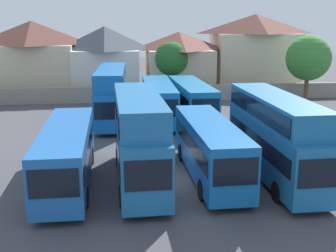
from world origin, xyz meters
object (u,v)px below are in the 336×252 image
Objects in this scene: bus_4 at (276,132)px; tree_right_of_lot at (308,58)px; house_terrace_centre at (105,60)px; house_terrace_far_right at (254,51)px; bus_3 at (210,146)px; bus_7 at (191,99)px; tree_behind_wall at (171,59)px; bus_2 at (139,134)px; house_terrace_right at (179,62)px; bus_5 at (112,92)px; house_terrace_left at (33,58)px; bus_6 at (159,99)px; bus_1 at (67,152)px.

bus_4 is 1.51× the size of tree_right_of_lot.
house_terrace_centre is 0.74× the size of house_terrace_far_right.
bus_3 is 0.94× the size of bus_7.
bus_3 is 35.18m from house_terrace_far_right.
tree_behind_wall is at bearing 176.59° from bus_3.
bus_4 is at bearing -84.94° from tree_behind_wall.
bus_2 is 0.93× the size of bus_4.
bus_5 is at bearing -118.33° from house_terrace_right.
bus_3 is at bearing -92.71° from tree_behind_wall.
bus_7 is at bearing -171.99° from bus_4.
house_terrace_far_right is (19.63, 1.90, 0.75)m from house_terrace_centre.
bus_4 is 1.10× the size of house_terrace_left.
house_terrace_far_right is 12.85m from tree_behind_wall.
bus_6 is (-5.23, 15.71, -0.74)m from bus_4.
tree_behind_wall is at bearing -21.70° from house_terrace_centre.
bus_2 is at bearing -22.20° from bus_7.
bus_7 is (1.53, 14.86, 0.10)m from bus_3.
bus_1 is 1.00× the size of bus_7.
bus_4 reaches higher than bus_3.
house_terrace_centre is at bearing -1.80° from house_terrace_left.
bus_1 is 1.08× the size of bus_2.
house_terrace_far_right reaches higher than tree_behind_wall.
bus_3 is 1.60× the size of tree_behind_wall.
house_terrace_centre is 8.41m from tree_behind_wall.
tree_behind_wall is (9.50, 27.54, 2.70)m from bus_1.
bus_2 reaches higher than bus_3.
bus_3 is at bearing -111.99° from house_terrace_far_right.
bus_7 is 1.52× the size of tree_right_of_lot.
bus_4 is at bearing 88.46° from bus_2.
bus_6 is 1.57× the size of tree_right_of_lot.
bus_1 is at bearing -34.88° from bus_7.
bus_1 is 4.18m from bus_2.
bus_6 is 19.57m from tree_right_of_lot.
bus_5 is (2.46, 15.33, 0.87)m from bus_1.
bus_1 is 1.35× the size of house_terrace_centre.
bus_3 is 0.90× the size of bus_5.
tree_right_of_lot is (3.17, -9.51, -0.13)m from house_terrace_far_right.
tree_right_of_lot is at bearing 137.70° from bus_2.
house_terrace_right is (-1.04, 31.42, 1.18)m from bus_4.
bus_2 is 1.58× the size of tree_behind_wall.
house_terrace_left is at bearing -146.05° from bus_5.
house_terrace_right is 10.55m from house_terrace_far_right.
house_terrace_centre reaches higher than tree_behind_wall.
bus_1 is 30.79m from house_terrace_centre.
bus_5 reaches higher than bus_6.
bus_7 is at bearing -62.95° from house_terrace_centre.
bus_7 is at bearing 89.45° from bus_5.
bus_4 is at bearing 87.87° from bus_1.
house_terrace_centre reaches higher than tree_right_of_lot.
house_terrace_right is (2.74, 31.00, 2.01)m from bus_3.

